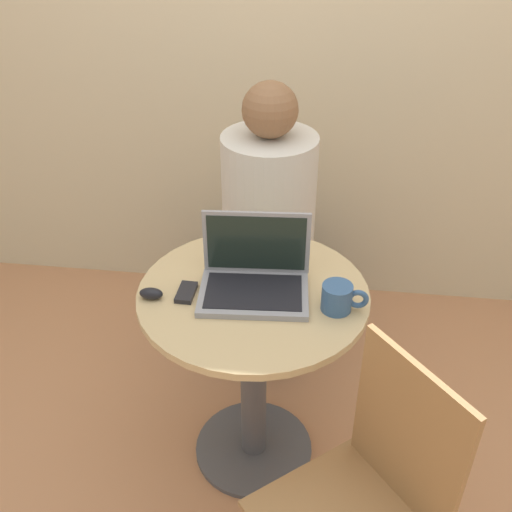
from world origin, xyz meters
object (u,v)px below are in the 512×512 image
Objects in this scene: cell_phone at (186,292)px; person_seated at (268,247)px; chair_empty at (364,505)px; laptop at (254,277)px.

person_seated is at bearing 74.65° from cell_phone.
chair_empty is at bearing -39.33° from cell_phone.
cell_phone is at bearing -166.07° from laptop.
person_seated is at bearing 91.90° from laptop.
cell_phone is 0.08× the size of person_seated.
person_seated is (-0.02, 0.63, -0.30)m from laptop.
chair_empty is at bearing -71.63° from person_seated.
person_seated reaches higher than chair_empty.
person_seated reaches higher than laptop.
laptop is 0.39× the size of chair_empty.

